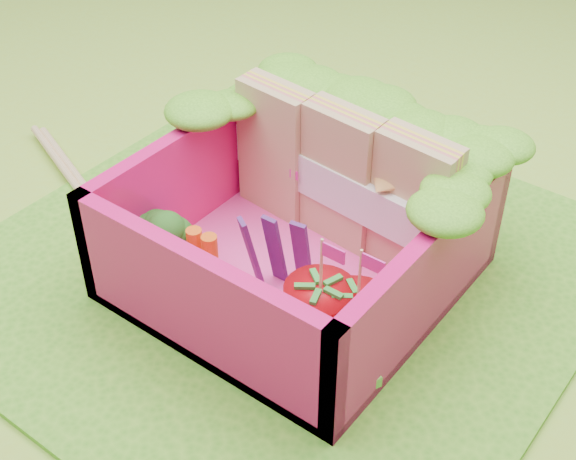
# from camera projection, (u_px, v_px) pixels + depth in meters

# --- Properties ---
(ground) EXTENTS (14.00, 14.00, 0.00)m
(ground) POSITION_uv_depth(u_px,v_px,m) (283.00, 272.00, 3.67)
(ground) COLOR #9BC236
(ground) RESTS_ON ground
(placemat) EXTENTS (2.60, 2.60, 0.03)m
(placemat) POSITION_uv_depth(u_px,v_px,m) (283.00, 269.00, 3.66)
(placemat) COLOR #4FA324
(placemat) RESTS_ON ground
(bento_floor) EXTENTS (1.30, 1.30, 0.05)m
(bento_floor) POSITION_uv_depth(u_px,v_px,m) (296.00, 273.00, 3.57)
(bento_floor) COLOR #FE40A6
(bento_floor) RESTS_ON placemat
(bento_box) EXTENTS (1.30, 1.30, 0.55)m
(bento_box) POSITION_uv_depth(u_px,v_px,m) (297.00, 229.00, 3.42)
(bento_box) COLOR #E1136A
(bento_box) RESTS_ON placemat
(lettuce_ruffle) EXTENTS (1.43, 0.83, 0.11)m
(lettuce_ruffle) POSITION_uv_depth(u_px,v_px,m) (364.00, 115.00, 3.52)
(lettuce_ruffle) COLOR #3D8E19
(lettuce_ruffle) RESTS_ON bento_box
(sandwich_stack) EXTENTS (1.18, 0.27, 0.65)m
(sandwich_stack) POSITION_uv_depth(u_px,v_px,m) (342.00, 177.00, 3.57)
(sandwich_stack) COLOR tan
(sandwich_stack) RESTS_ON bento_floor
(broccoli) EXTENTS (0.32, 0.32, 0.25)m
(broccoli) POSITION_uv_depth(u_px,v_px,m) (164.00, 238.00, 3.45)
(broccoli) COLOR #68AB52
(broccoli) RESTS_ON bento_floor
(carrot_sticks) EXTENTS (0.16, 0.07, 0.27)m
(carrot_sticks) POSITION_uv_depth(u_px,v_px,m) (203.00, 258.00, 3.41)
(carrot_sticks) COLOR orange
(carrot_sticks) RESTS_ON bento_floor
(purple_wedges) EXTENTS (0.24, 0.17, 0.38)m
(purple_wedges) POSITION_uv_depth(u_px,v_px,m) (276.00, 252.00, 3.35)
(purple_wedges) COLOR #4F1B60
(purple_wedges) RESTS_ON bento_floor
(strawberry_left) EXTENTS (0.29, 0.29, 0.53)m
(strawberry_left) POSITION_uv_depth(u_px,v_px,m) (320.00, 314.00, 3.12)
(strawberry_left) COLOR red
(strawberry_left) RESTS_ON bento_floor
(strawberry_right) EXTENTS (0.27, 0.27, 0.51)m
(strawberry_right) POSITION_uv_depth(u_px,v_px,m) (356.00, 324.00, 3.09)
(strawberry_right) COLOR red
(strawberry_right) RESTS_ON bento_floor
(snap_peas) EXTENTS (0.32, 0.49, 0.05)m
(snap_peas) POSITION_uv_depth(u_px,v_px,m) (369.00, 339.00, 3.19)
(snap_peas) COLOR #6FC33D
(snap_peas) RESTS_ON bento_floor
(chopsticks) EXTENTS (1.95, 0.77, 0.04)m
(chopsticks) POSITION_uv_depth(u_px,v_px,m) (106.00, 221.00, 3.88)
(chopsticks) COLOR tan
(chopsticks) RESTS_ON placemat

